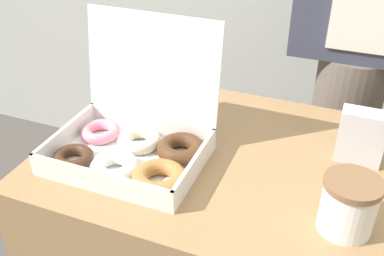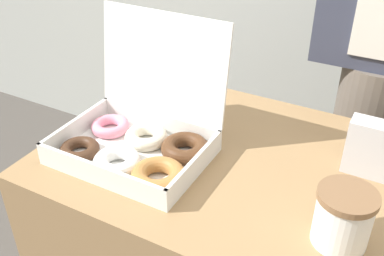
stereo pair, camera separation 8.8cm
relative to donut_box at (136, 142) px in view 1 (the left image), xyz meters
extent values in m
cube|color=white|center=(-0.01, -0.02, -0.04)|extent=(0.33, 0.24, 0.01)
cube|color=white|center=(-0.17, -0.02, -0.01)|extent=(0.01, 0.24, 0.05)
cube|color=white|center=(0.15, -0.02, -0.01)|extent=(0.01, 0.24, 0.05)
cube|color=white|center=(-0.01, -0.13, -0.01)|extent=(0.33, 0.01, 0.05)
cube|color=white|center=(-0.01, 0.10, -0.01)|extent=(0.33, 0.01, 0.05)
cube|color=white|center=(-0.01, 0.12, 0.13)|extent=(0.33, 0.04, 0.24)
torus|color=#422819|center=(-0.12, -0.07, -0.02)|extent=(0.12, 0.12, 0.03)
torus|color=pink|center=(-0.12, 0.04, -0.02)|extent=(0.10, 0.10, 0.03)
torus|color=white|center=(-0.01, -0.07, -0.02)|extent=(0.11, 0.11, 0.03)
torus|color=silver|center=(-0.01, 0.04, -0.02)|extent=(0.14, 0.14, 0.03)
torus|color=#A87038|center=(0.09, -0.07, -0.02)|extent=(0.15, 0.15, 0.03)
torus|color=#4C2D19|center=(0.09, 0.04, -0.02)|extent=(0.12, 0.12, 0.03)
cylinder|color=white|center=(0.45, -0.05, 0.01)|extent=(0.10, 0.10, 0.10)
cylinder|color=brown|center=(0.45, -0.05, 0.06)|extent=(0.10, 0.10, 0.01)
cube|color=silver|center=(0.46, 0.17, 0.02)|extent=(0.10, 0.05, 0.12)
cylinder|color=#665B51|center=(0.41, 0.61, -0.39)|extent=(0.21, 0.21, 0.85)
camera|label=1|loc=(0.42, -0.72, 0.55)|focal=42.00mm
camera|label=2|loc=(0.50, -0.68, 0.55)|focal=42.00mm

